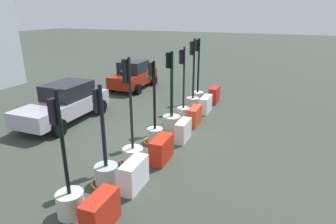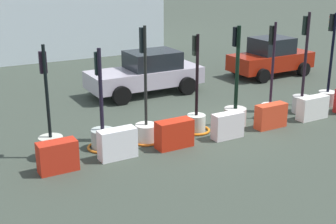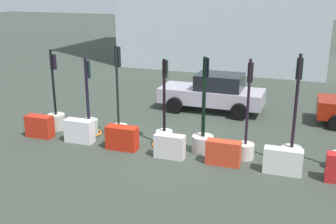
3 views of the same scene
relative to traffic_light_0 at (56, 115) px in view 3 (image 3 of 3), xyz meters
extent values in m
plane|color=#374036|center=(5.06, -0.08, -0.55)|extent=(120.00, 120.00, 0.00)
cylinder|color=beige|center=(0.00, -0.01, -0.26)|extent=(0.65, 0.65, 0.60)
cylinder|color=black|center=(0.00, -0.01, 1.28)|extent=(0.09, 0.09, 2.47)
cube|color=black|center=(-0.01, 0.11, 2.04)|extent=(0.19, 0.16, 0.56)
sphere|color=red|center=(-0.01, 0.20, 2.22)|extent=(0.11, 0.11, 0.11)
sphere|color=orange|center=(-0.01, 0.20, 2.04)|extent=(0.11, 0.11, 0.11)
sphere|color=green|center=(-0.01, 0.20, 1.85)|extent=(0.11, 0.11, 0.11)
cylinder|color=#ABB7B2|center=(1.45, -0.02, -0.28)|extent=(0.66, 0.66, 0.56)
cylinder|color=black|center=(1.45, -0.02, 1.15)|extent=(0.11, 0.11, 2.30)
cube|color=black|center=(1.45, 0.10, 1.86)|extent=(0.16, 0.14, 0.63)
sphere|color=red|center=(1.44, 0.18, 2.07)|extent=(0.10, 0.10, 0.10)
sphere|color=orange|center=(1.44, 0.18, 1.86)|extent=(0.10, 0.10, 0.10)
sphere|color=green|center=(1.44, 0.18, 1.65)|extent=(0.10, 0.10, 0.10)
torus|color=orange|center=(1.45, -0.02, -0.52)|extent=(0.90, 0.90, 0.07)
cylinder|color=silver|center=(2.75, -0.13, -0.29)|extent=(0.65, 0.65, 0.52)
cylinder|color=black|center=(2.75, -0.13, 1.39)|extent=(0.08, 0.08, 2.85)
cube|color=black|center=(2.74, -0.01, 2.40)|extent=(0.16, 0.17, 0.69)
sphere|color=red|center=(2.74, 0.08, 2.63)|extent=(0.10, 0.10, 0.10)
sphere|color=orange|center=(2.74, 0.08, 2.40)|extent=(0.10, 0.10, 0.10)
sphere|color=green|center=(2.74, 0.08, 2.17)|extent=(0.10, 0.10, 0.10)
torus|color=orange|center=(2.75, -0.13, -0.52)|extent=(0.85, 0.85, 0.07)
cylinder|color=beige|center=(4.47, -0.08, -0.29)|extent=(0.57, 0.57, 0.53)
cylinder|color=black|center=(4.47, -0.08, 1.22)|extent=(0.09, 0.09, 2.48)
cube|color=black|center=(4.46, 0.04, 2.10)|extent=(0.16, 0.15, 0.59)
sphere|color=red|center=(4.46, 0.12, 2.30)|extent=(0.10, 0.10, 0.10)
sphere|color=orange|center=(4.46, 0.12, 2.10)|extent=(0.10, 0.10, 0.10)
sphere|color=green|center=(4.46, 0.12, 1.90)|extent=(0.10, 0.10, 0.10)
torus|color=orange|center=(4.47, -0.08, -0.51)|extent=(0.88, 0.88, 0.08)
cylinder|color=#BAB4AF|center=(5.86, -0.16, -0.27)|extent=(0.71, 0.71, 0.56)
cylinder|color=black|center=(5.86, -0.16, 1.31)|extent=(0.12, 0.12, 2.61)
cube|color=black|center=(5.87, -0.03, 2.26)|extent=(0.17, 0.15, 0.59)
sphere|color=red|center=(5.87, 0.06, 2.46)|extent=(0.11, 0.11, 0.11)
sphere|color=orange|center=(5.87, 0.06, 2.26)|extent=(0.11, 0.11, 0.11)
sphere|color=green|center=(5.87, 0.06, 2.07)|extent=(0.11, 0.11, 0.11)
cylinder|color=silver|center=(7.27, -0.16, -0.31)|extent=(0.56, 0.56, 0.49)
cylinder|color=black|center=(7.27, -0.16, 1.29)|extent=(0.09, 0.09, 2.70)
cube|color=black|center=(7.26, -0.04, 2.21)|extent=(0.15, 0.16, 0.60)
sphere|color=red|center=(7.26, 0.05, 2.41)|extent=(0.09, 0.09, 0.09)
sphere|color=orange|center=(7.26, 0.05, 2.21)|extent=(0.09, 0.09, 0.09)
sphere|color=green|center=(7.26, 0.05, 2.01)|extent=(0.09, 0.09, 0.09)
cylinder|color=beige|center=(8.67, -0.14, -0.27)|extent=(0.63, 0.63, 0.58)
cylinder|color=black|center=(8.67, -0.14, 1.45)|extent=(0.10, 0.10, 2.85)
cube|color=black|center=(8.66, -0.02, 2.42)|extent=(0.18, 0.14, 0.62)
sphere|color=red|center=(8.66, 0.06, 2.63)|extent=(0.11, 0.11, 0.11)
sphere|color=orange|center=(8.66, 0.06, 2.42)|extent=(0.11, 0.11, 0.11)
sphere|color=green|center=(8.66, 0.06, 2.22)|extent=(0.11, 0.11, 0.11)
cube|color=red|center=(-0.07, -0.92, -0.16)|extent=(1.00, 0.47, 0.79)
cube|color=white|center=(1.57, -0.84, -0.15)|extent=(1.04, 0.44, 0.82)
cube|color=red|center=(3.27, -0.89, -0.16)|extent=(1.08, 0.49, 0.80)
cube|color=silver|center=(5.01, -0.98, -0.17)|extent=(0.98, 0.40, 0.77)
cube|color=red|center=(6.72, -0.87, -0.17)|extent=(1.06, 0.41, 0.77)
cube|color=silver|center=(8.50, -0.85, -0.17)|extent=(1.12, 0.42, 0.77)
cylinder|color=black|center=(9.95, 5.41, -0.25)|extent=(0.63, 0.31, 0.61)
cube|color=#B7ACBD|center=(4.88, 4.51, 0.11)|extent=(4.53, 1.79, 0.64)
cube|color=black|center=(5.22, 4.52, 0.77)|extent=(2.00, 1.53, 0.66)
cylinder|color=black|center=(3.50, 3.58, -0.21)|extent=(0.70, 0.30, 0.69)
cylinder|color=black|center=(3.46, 5.38, -0.21)|extent=(0.70, 0.30, 0.69)
cylinder|color=black|center=(6.29, 3.64, -0.21)|extent=(0.70, 0.30, 0.69)
cylinder|color=black|center=(6.25, 5.44, -0.21)|extent=(0.70, 0.30, 0.69)
camera|label=1|loc=(-4.36, -4.36, 4.02)|focal=30.94mm
camera|label=2|loc=(-2.70, -11.86, 4.61)|focal=50.78mm
camera|label=3|loc=(9.25, -12.11, 4.70)|focal=43.14mm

